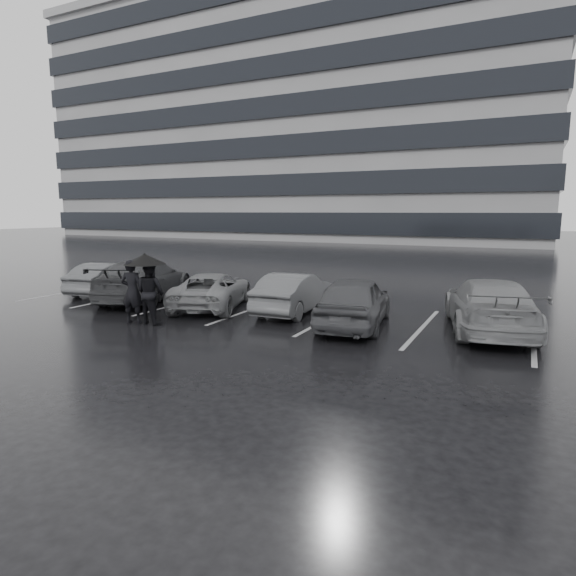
# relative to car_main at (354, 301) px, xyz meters

# --- Properties ---
(ground) EXTENTS (160.00, 160.00, 0.00)m
(ground) POSITION_rel_car_main_xyz_m (-1.62, -1.82, -0.72)
(ground) COLOR black
(ground) RESTS_ON ground
(office_building) EXTENTS (61.00, 26.00, 29.00)m
(office_building) POSITION_rel_car_main_xyz_m (-23.62, 46.18, 13.62)
(office_building) COLOR gray
(office_building) RESTS_ON ground
(car_main) EXTENTS (2.32, 4.45, 1.44)m
(car_main) POSITION_rel_car_main_xyz_m (0.00, 0.00, 0.00)
(car_main) COLOR black
(car_main) RESTS_ON ground
(car_west_a) EXTENTS (1.59, 3.98, 1.29)m
(car_west_a) POSITION_rel_car_main_xyz_m (-2.36, 0.96, -0.08)
(car_west_a) COLOR #2F3032
(car_west_a) RESTS_ON ground
(car_west_b) EXTENTS (3.29, 4.70, 1.19)m
(car_west_b) POSITION_rel_car_main_xyz_m (-5.17, 0.43, -0.13)
(car_west_b) COLOR #525255
(car_west_b) RESTS_ON ground
(car_west_c) EXTENTS (3.60, 5.52, 1.49)m
(car_west_c) POSITION_rel_car_main_xyz_m (-8.25, 0.53, 0.02)
(car_west_c) COLOR black
(car_west_c) RESTS_ON ground
(car_west_d) EXTENTS (2.09, 3.91, 1.22)m
(car_west_d) POSITION_rel_car_main_xyz_m (-10.64, 0.95, -0.11)
(car_west_d) COLOR #2F3032
(car_west_d) RESTS_ON ground
(car_east) EXTENTS (3.06, 5.32, 1.45)m
(car_east) POSITION_rel_car_main_xyz_m (3.46, 1.07, 0.00)
(car_east) COLOR #525255
(car_east) RESTS_ON ground
(pedestrian_left) EXTENTS (0.77, 0.60, 1.87)m
(pedestrian_left) POSITION_rel_car_main_xyz_m (-5.91, -2.47, 0.21)
(pedestrian_left) COLOR black
(pedestrian_left) RESTS_ON ground
(pedestrian_right) EXTENTS (0.95, 0.77, 1.84)m
(pedestrian_right) POSITION_rel_car_main_xyz_m (-5.41, -2.28, 0.20)
(pedestrian_right) COLOR black
(pedestrian_right) RESTS_ON ground
(umbrella) EXTENTS (1.21, 1.21, 2.05)m
(umbrella) POSITION_rel_car_main_xyz_m (-5.64, -2.20, 1.14)
(umbrella) COLOR black
(umbrella) RESTS_ON ground
(stall_stripes) EXTENTS (19.72, 5.00, 0.00)m
(stall_stripes) POSITION_rel_car_main_xyz_m (-2.42, 0.68, -0.72)
(stall_stripes) COLOR #98979A
(stall_stripes) RESTS_ON ground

